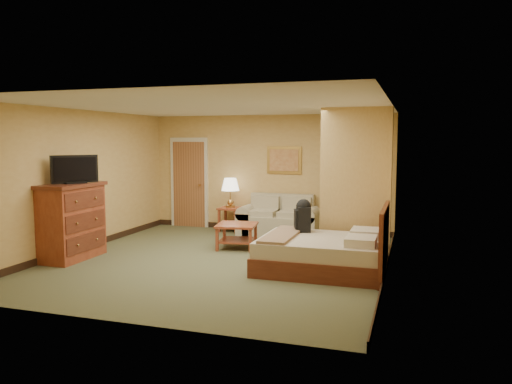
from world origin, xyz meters
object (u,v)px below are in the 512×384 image
at_px(coffee_table, 237,231).
at_px(bed, 325,253).
at_px(loveseat, 279,222).
at_px(dresser, 72,221).

xyz_separation_m(coffee_table, bed, (1.88, -1.14, -0.05)).
relative_size(loveseat, dresser, 1.31).
distance_m(loveseat, coffee_table, 1.59).
bearing_deg(dresser, loveseat, 48.48).
distance_m(coffee_table, bed, 2.20).
height_order(loveseat, coffee_table, loveseat).
relative_size(dresser, bed, 0.67).
bearing_deg(bed, dresser, -173.06).
xyz_separation_m(coffee_table, dresser, (-2.42, -1.66, 0.33)).
bearing_deg(coffee_table, loveseat, 74.98).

